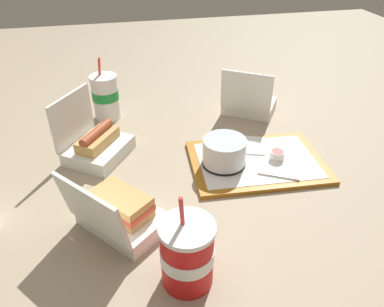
{
  "coord_description": "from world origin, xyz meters",
  "views": [
    {
      "loc": [
        0.17,
        0.85,
        0.61
      ],
      "look_at": [
        -0.01,
        0.02,
        0.05
      ],
      "focal_mm": 35.0,
      "sensor_mm": 36.0,
      "label": 1
    }
  ],
  "objects_px": {
    "clamshell_hotdog_left": "(249,101)",
    "soda_cup_center": "(187,254)",
    "cake_container": "(224,153)",
    "ketchup_cup": "(277,154)",
    "clamshell_sandwich_center": "(120,213)",
    "soda_cup_front": "(106,97)",
    "plastic_fork": "(279,175)",
    "clamshell_hotdog_corner": "(95,144)",
    "food_tray": "(257,162)"
  },
  "relations": [
    {
      "from": "clamshell_hotdog_corner",
      "to": "clamshell_hotdog_left",
      "type": "bearing_deg",
      "value": -162.07
    },
    {
      "from": "food_tray",
      "to": "clamshell_sandwich_center",
      "type": "height_order",
      "value": "clamshell_sandwich_center"
    },
    {
      "from": "food_tray",
      "to": "clamshell_sandwich_center",
      "type": "distance_m",
      "value": 0.43
    },
    {
      "from": "soda_cup_center",
      "to": "clamshell_hotdog_left",
      "type": "bearing_deg",
      "value": -118.68
    },
    {
      "from": "clamshell_hotdog_left",
      "to": "soda_cup_center",
      "type": "distance_m",
      "value": 0.74
    },
    {
      "from": "ketchup_cup",
      "to": "clamshell_hotdog_corner",
      "type": "xyz_separation_m",
      "value": [
        0.5,
        -0.14,
        0.02
      ]
    },
    {
      "from": "cake_container",
      "to": "soda_cup_center",
      "type": "xyz_separation_m",
      "value": [
        0.18,
        0.35,
        0.02
      ]
    },
    {
      "from": "soda_cup_front",
      "to": "soda_cup_center",
      "type": "height_order",
      "value": "soda_cup_front"
    },
    {
      "from": "clamshell_hotdog_corner",
      "to": "clamshell_hotdog_left",
      "type": "relative_size",
      "value": 1.03
    },
    {
      "from": "cake_container",
      "to": "clamshell_hotdog_left",
      "type": "distance_m",
      "value": 0.36
    },
    {
      "from": "ketchup_cup",
      "to": "soda_cup_front",
      "type": "height_order",
      "value": "soda_cup_front"
    },
    {
      "from": "cake_container",
      "to": "ketchup_cup",
      "type": "bearing_deg",
      "value": 176.99
    },
    {
      "from": "food_tray",
      "to": "soda_cup_front",
      "type": "height_order",
      "value": "soda_cup_front"
    },
    {
      "from": "food_tray",
      "to": "soda_cup_center",
      "type": "bearing_deg",
      "value": 51.5
    },
    {
      "from": "cake_container",
      "to": "ketchup_cup",
      "type": "relative_size",
      "value": 3.05
    },
    {
      "from": "ketchup_cup",
      "to": "soda_cup_front",
      "type": "relative_size",
      "value": 0.19
    },
    {
      "from": "clamshell_sandwich_center",
      "to": "soda_cup_center",
      "type": "height_order",
      "value": "soda_cup_center"
    },
    {
      "from": "cake_container",
      "to": "ketchup_cup",
      "type": "xyz_separation_m",
      "value": [
        -0.15,
        0.01,
        -0.02
      ]
    },
    {
      "from": "clamshell_hotdog_corner",
      "to": "food_tray",
      "type": "bearing_deg",
      "value": 162.48
    },
    {
      "from": "cake_container",
      "to": "clamshell_sandwich_center",
      "type": "distance_m",
      "value": 0.34
    },
    {
      "from": "clamshell_sandwich_center",
      "to": "soda_cup_front",
      "type": "bearing_deg",
      "value": -88.7
    },
    {
      "from": "cake_container",
      "to": "ketchup_cup",
      "type": "height_order",
      "value": "cake_container"
    },
    {
      "from": "ketchup_cup",
      "to": "plastic_fork",
      "type": "distance_m",
      "value": 0.09
    },
    {
      "from": "plastic_fork",
      "to": "ketchup_cup",
      "type": "bearing_deg",
      "value": -81.61
    },
    {
      "from": "clamshell_sandwich_center",
      "to": "soda_cup_front",
      "type": "height_order",
      "value": "soda_cup_front"
    },
    {
      "from": "cake_container",
      "to": "clamshell_sandwich_center",
      "type": "height_order",
      "value": "clamshell_sandwich_center"
    },
    {
      "from": "plastic_fork",
      "to": "clamshell_hotdog_corner",
      "type": "distance_m",
      "value": 0.52
    },
    {
      "from": "plastic_fork",
      "to": "clamshell_hotdog_left",
      "type": "distance_m",
      "value": 0.4
    },
    {
      "from": "food_tray",
      "to": "clamshell_sandwich_center",
      "type": "xyz_separation_m",
      "value": [
        0.39,
        0.17,
        0.04
      ]
    },
    {
      "from": "ketchup_cup",
      "to": "soda_cup_front",
      "type": "bearing_deg",
      "value": -39.41
    },
    {
      "from": "clamshell_hotdog_left",
      "to": "soda_cup_center",
      "type": "xyz_separation_m",
      "value": [
        0.36,
        0.65,
        0.03
      ]
    },
    {
      "from": "clamshell_sandwich_center",
      "to": "plastic_fork",
      "type": "bearing_deg",
      "value": -168.05
    },
    {
      "from": "cake_container",
      "to": "ketchup_cup",
      "type": "distance_m",
      "value": 0.16
    },
    {
      "from": "food_tray",
      "to": "plastic_fork",
      "type": "height_order",
      "value": "plastic_fork"
    },
    {
      "from": "clamshell_hotdog_left",
      "to": "cake_container",
      "type": "bearing_deg",
      "value": 59.32
    },
    {
      "from": "plastic_fork",
      "to": "soda_cup_front",
      "type": "relative_size",
      "value": 0.52
    },
    {
      "from": "food_tray",
      "to": "clamshell_hotdog_corner",
      "type": "relative_size",
      "value": 1.69
    },
    {
      "from": "cake_container",
      "to": "plastic_fork",
      "type": "distance_m",
      "value": 0.16
    },
    {
      "from": "cake_container",
      "to": "plastic_fork",
      "type": "relative_size",
      "value": 1.11
    },
    {
      "from": "food_tray",
      "to": "cake_container",
      "type": "distance_m",
      "value": 0.11
    },
    {
      "from": "plastic_fork",
      "to": "cake_container",
      "type": "bearing_deg",
      "value": -6.67
    },
    {
      "from": "plastic_fork",
      "to": "soda_cup_front",
      "type": "xyz_separation_m",
      "value": [
        0.43,
        -0.46,
        0.06
      ]
    },
    {
      "from": "cake_container",
      "to": "clamshell_sandwich_center",
      "type": "bearing_deg",
      "value": 31.12
    },
    {
      "from": "ketchup_cup",
      "to": "plastic_fork",
      "type": "bearing_deg",
      "value": 69.88
    },
    {
      "from": "ketchup_cup",
      "to": "cake_container",
      "type": "bearing_deg",
      "value": -3.01
    },
    {
      "from": "clamshell_hotdog_corner",
      "to": "clamshell_sandwich_center",
      "type": "relative_size",
      "value": 0.93
    },
    {
      "from": "plastic_fork",
      "to": "clamshell_hotdog_corner",
      "type": "xyz_separation_m",
      "value": [
        0.47,
        -0.22,
        0.03
      ]
    },
    {
      "from": "plastic_fork",
      "to": "soda_cup_front",
      "type": "height_order",
      "value": "soda_cup_front"
    },
    {
      "from": "cake_container",
      "to": "soda_cup_center",
      "type": "relative_size",
      "value": 0.6
    },
    {
      "from": "cake_container",
      "to": "clamshell_hotdog_corner",
      "type": "relative_size",
      "value": 0.54
    }
  ]
}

